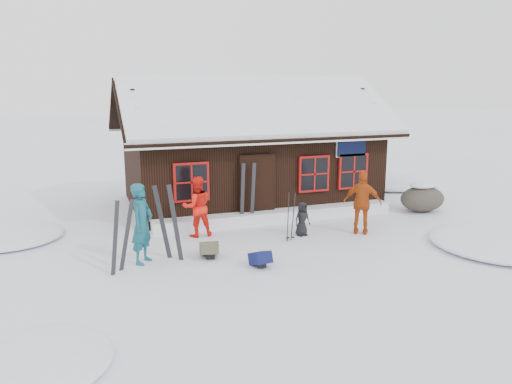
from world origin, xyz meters
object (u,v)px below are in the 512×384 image
Objects in this scene: skier_orange_left at (197,206)px; boulder at (422,198)px; skier_teal at (142,224)px; ski_poles at (291,218)px; backpack_olive at (209,251)px; backpack_blue at (260,261)px; ski_pair_left at (121,237)px; skier_orange_right at (362,203)px; skier_crouched at (302,219)px.

skier_orange_left is 7.59m from boulder.
skier_teal reaches higher than ski_poles.
backpack_olive is at bearing 84.14° from skier_orange_left.
backpack_blue is at bearing -36.54° from backpack_olive.
ski_pair_left is (-9.77, -2.18, 0.35)m from boulder.
skier_orange_right is at bearing -18.14° from ski_pair_left.
backpack_olive is at bearing -167.08° from ski_poles.
ski_pair_left is (-4.92, -1.08, 0.32)m from skier_crouched.
skier_crouched is (2.72, -0.93, -0.36)m from skier_orange_left.
boulder is 3.00× the size of backpack_blue.
ski_poles is (3.91, 0.37, -0.31)m from skier_teal.
skier_orange_right is at bearing 14.49° from backpack_blue.
skier_orange_right reaches higher than skier_orange_left.
skier_teal is at bearing 42.69° from skier_orange_left.
ski_pair_left reaches higher than backpack_olive.
skier_orange_right is 4.57m from backpack_olive.
skier_teal is 9.44m from boulder.
skier_orange_left reaches higher than ski_poles.
skier_orange_left is 2.57m from ski_poles.
skier_orange_right is at bearing 161.45° from skier_orange_left.
skier_teal is at bearing -169.08° from boulder.
ski_poles reaches higher than boulder.
ski_poles is at bearing 23.17° from backpack_olive.
ski_pair_left is 1.24× the size of ski_poles.
backpack_blue is at bearing 57.06° from skier_orange_right.
backpack_blue is at bearing -145.61° from skier_crouched.
backpack_blue is at bearing -132.72° from ski_poles.
skier_crouched reaches higher than backpack_olive.
skier_teal reaches higher than backpack_olive.
skier_orange_left reaches higher than boulder.
skier_orange_left is at bearing 18.65° from ski_pair_left.
skier_orange_left is 0.94× the size of skier_orange_right.
boulder is at bearing 15.98° from backpack_blue.
skier_orange_left is at bearing 95.63° from backpack_olive.
skier_orange_right is 3.60m from boulder.
skier_teal reaches higher than skier_orange_left.
skier_orange_right is 3.10× the size of backpack_olive.
skier_teal is at bearing -174.61° from ski_poles.
backpack_blue is 0.88× the size of backpack_olive.
ski_pair_left is at bearing -167.42° from boulder.
skier_orange_right is at bearing -2.90° from ski_poles.
backpack_blue is at bearing -156.34° from boulder.
boulder is (3.23, 1.52, -0.44)m from skier_orange_right.
ski_poles is 2.49m from backpack_olive.
ski_poles is at bearing 39.60° from backpack_blue.
boulder is at bearing -119.85° from skier_orange_right.
boulder is at bearing -43.46° from skier_teal.
skier_orange_right is 3.54× the size of backpack_blue.
skier_crouched is 0.60m from ski_poles.
skier_crouched is 3.01m from backpack_olive.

